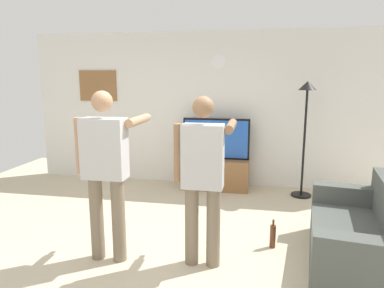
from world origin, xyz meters
TOP-DOWN VIEW (x-y plane):
  - ground_plane at (0.00, 0.00)m, footprint 8.40×8.40m
  - back_wall at (0.00, 2.95)m, footprint 6.40×0.10m
  - tv_stand at (0.22, 2.60)m, footprint 1.14×0.44m
  - television at (0.22, 2.65)m, footprint 1.14×0.07m
  - wall_clock at (0.22, 2.89)m, footprint 0.24×0.03m
  - framed_picture at (-2.02, 2.90)m, footprint 0.72×0.04m
  - floor_lamp at (1.64, 2.48)m, footprint 0.32×0.32m
  - person_standing_nearer_lamp at (-0.61, 0.03)m, footprint 0.62×0.78m
  - person_standing_nearer_couch at (0.38, 0.11)m, footprint 0.58×0.78m
  - side_couch at (1.97, 0.31)m, footprint 1.09×1.76m
  - beverage_bottle at (1.11, 0.59)m, footprint 0.07×0.07m

SIDE VIEW (x-z plane):
  - ground_plane at x=0.00m, z-range 0.00..0.00m
  - beverage_bottle at x=1.11m, z-range -0.03..0.30m
  - tv_stand at x=0.22m, z-range 0.00..0.53m
  - side_couch at x=1.97m, z-range -0.12..0.75m
  - television at x=0.22m, z-range 0.53..1.23m
  - person_standing_nearer_couch at x=0.38m, z-range 0.11..1.84m
  - person_standing_nearer_lamp at x=-0.61m, z-range 0.13..1.91m
  - floor_lamp at x=1.64m, z-range 0.40..2.25m
  - back_wall at x=0.00m, z-range 0.00..2.70m
  - framed_picture at x=-2.02m, z-range 1.48..2.04m
  - wall_clock at x=0.22m, z-range 2.05..2.29m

